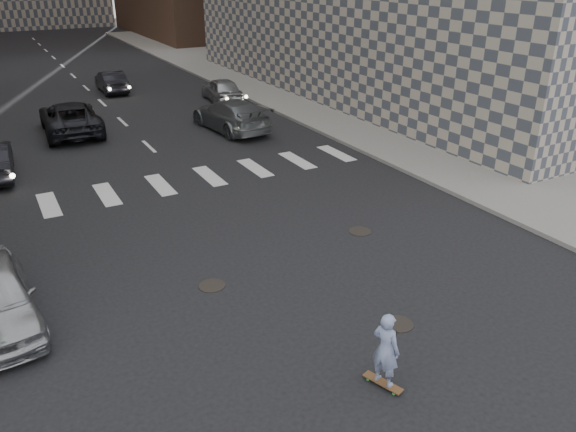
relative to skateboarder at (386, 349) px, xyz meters
name	(u,v)px	position (x,y,z in m)	size (l,w,h in m)	color
ground	(301,288)	(0.41, 4.00, -0.90)	(160.00, 160.00, 0.00)	black
sidewalk_right	(340,90)	(14.91, 24.00, -0.82)	(13.00, 80.00, 0.15)	gray
manhole_a	(398,324)	(1.61, 1.50, -0.89)	(0.70, 0.70, 0.02)	black
manhole_b	(212,286)	(-1.59, 5.20, -0.89)	(0.70, 0.70, 0.02)	black
manhole_c	(360,231)	(3.71, 6.00, -0.89)	(0.70, 0.70, 0.02)	black
skateboarder	(386,349)	(0.00, 0.00, 0.00)	(0.56, 0.88, 1.71)	brown
traffic_car_b	(230,115)	(4.83, 18.74, -0.12)	(2.16, 5.33, 1.55)	slate
traffic_car_c	(70,118)	(-2.29, 22.00, -0.12)	(2.58, 5.58, 1.55)	black
traffic_car_d	(222,90)	(6.91, 24.86, -0.18)	(1.70, 4.22, 1.44)	#A9AAB0
traffic_car_e	(111,82)	(1.68, 30.80, -0.22)	(1.43, 4.11, 1.36)	black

